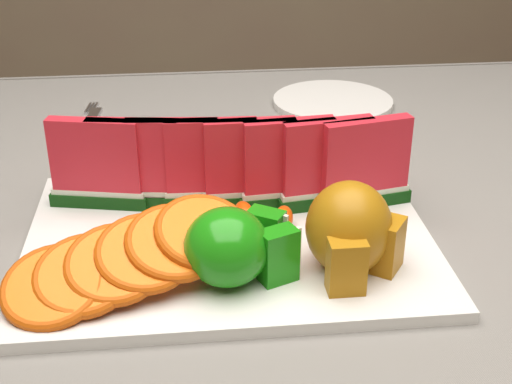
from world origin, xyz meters
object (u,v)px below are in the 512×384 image
Objects in this scene: platter at (229,240)px; pear_cluster at (351,231)px; apple_cluster at (235,247)px; side_plate at (333,102)px; fork at (86,128)px.

pear_cluster is at bearing -33.30° from platter.
platter is 0.13m from pear_cluster.
pear_cluster reaches higher than apple_cluster.
apple_cluster is 0.52× the size of side_plate.
apple_cluster is at bearing -176.36° from pear_cluster.
apple_cluster reaches higher than platter.
platter is 0.43m from side_plate.
platter is 2.05× the size of fork.
pear_cluster reaches higher than platter.
apple_cluster is at bearing -66.27° from fork.
pear_cluster is (0.11, 0.01, 0.01)m from apple_cluster.
pear_cluster reaches higher than side_plate.
platter reaches higher than fork.
platter is at bearing -61.54° from fork.
apple_cluster reaches higher than fork.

